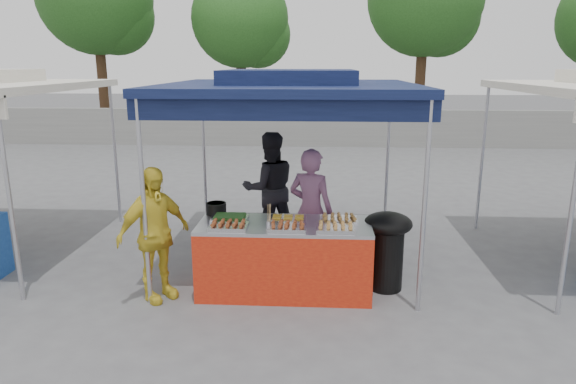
# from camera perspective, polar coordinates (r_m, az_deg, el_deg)

# --- Properties ---
(ground_plane) EXTENTS (80.00, 80.00, 0.00)m
(ground_plane) POSITION_cam_1_polar(r_m,az_deg,el_deg) (6.34, -0.33, -10.58)
(ground_plane) COLOR #57575A
(back_wall) EXTENTS (40.00, 0.25, 1.20)m
(back_wall) POSITION_cam_1_polar(r_m,az_deg,el_deg) (16.88, 2.12, 7.14)
(back_wall) COLOR gray
(back_wall) RESTS_ON ground_plane
(main_canopy) EXTENTS (3.20, 3.20, 2.57)m
(main_canopy) POSITION_cam_1_polar(r_m,az_deg,el_deg) (6.74, 0.19, 11.74)
(main_canopy) COLOR #B6B6BD
(main_canopy) RESTS_ON ground_plane
(tree_0) EXTENTS (4.07, 4.07, 6.99)m
(tree_0) POSITION_cam_1_polar(r_m,az_deg,el_deg) (20.78, -20.12, 19.21)
(tree_0) COLOR #3F2818
(tree_0) RESTS_ON ground_plane
(tree_1) EXTENTS (3.49, 3.43, 5.89)m
(tree_1) POSITION_cam_1_polar(r_m,az_deg,el_deg) (19.22, -4.87, 18.18)
(tree_1) COLOR #3F2818
(tree_1) RESTS_ON ground_plane
(tree_2) EXTENTS (3.96, 3.96, 6.80)m
(tree_2) POSITION_cam_1_polar(r_m,az_deg,el_deg) (19.46, 15.38, 19.56)
(tree_2) COLOR #3F2818
(tree_2) RESTS_ON ground_plane
(vendor_table) EXTENTS (2.00, 0.80, 0.85)m
(vendor_table) POSITION_cam_1_polar(r_m,az_deg,el_deg) (6.08, -0.40, -7.33)
(vendor_table) COLOR red
(vendor_table) RESTS_ON ground_plane
(food_tray_fl) EXTENTS (0.42, 0.30, 0.07)m
(food_tray_fl) POSITION_cam_1_polar(r_m,az_deg,el_deg) (5.78, -6.60, -3.78)
(food_tray_fl) COLOR silver
(food_tray_fl) RESTS_ON vendor_table
(food_tray_fm) EXTENTS (0.42, 0.30, 0.07)m
(food_tray_fm) POSITION_cam_1_polar(r_m,az_deg,el_deg) (5.70, -0.09, -3.93)
(food_tray_fm) COLOR silver
(food_tray_fm) RESTS_ON vendor_table
(food_tray_fr) EXTENTS (0.42, 0.30, 0.07)m
(food_tray_fr) POSITION_cam_1_polar(r_m,az_deg,el_deg) (5.69, 5.28, -4.01)
(food_tray_fr) COLOR silver
(food_tray_fr) RESTS_ON vendor_table
(food_tray_bl) EXTENTS (0.42, 0.30, 0.07)m
(food_tray_bl) POSITION_cam_1_polar(r_m,az_deg,el_deg) (6.05, -6.48, -2.93)
(food_tray_bl) COLOR silver
(food_tray_bl) RESTS_ON vendor_table
(food_tray_bm) EXTENTS (0.42, 0.30, 0.07)m
(food_tray_bm) POSITION_cam_1_polar(r_m,az_deg,el_deg) (5.99, 0.02, -3.01)
(food_tray_bm) COLOR silver
(food_tray_bm) RESTS_ON vendor_table
(food_tray_br) EXTENTS (0.42, 0.30, 0.07)m
(food_tray_br) POSITION_cam_1_polar(r_m,az_deg,el_deg) (6.00, 5.69, -3.06)
(food_tray_br) COLOR silver
(food_tray_br) RESTS_ON vendor_table
(cooking_pot) EXTENTS (0.25, 0.25, 0.14)m
(cooking_pot) POSITION_cam_1_polar(r_m,az_deg,el_deg) (6.34, -7.99, -1.84)
(cooking_pot) COLOR black
(cooking_pot) RESTS_ON vendor_table
(skewer_cup) EXTENTS (0.07, 0.07, 0.09)m
(skewer_cup) POSITION_cam_1_polar(r_m,az_deg,el_deg) (5.75, -2.09, -3.65)
(skewer_cup) COLOR #B6B6BD
(skewer_cup) RESTS_ON vendor_table
(wok_burner) EXTENTS (0.57, 0.57, 0.96)m
(wok_burner) POSITION_cam_1_polar(r_m,az_deg,el_deg) (6.23, 10.95, -5.69)
(wok_burner) COLOR black
(wok_burner) RESTS_ON ground_plane
(crate_left) EXTENTS (0.51, 0.36, 0.31)m
(crate_left) POSITION_cam_1_polar(r_m,az_deg,el_deg) (6.90, -3.91, -7.12)
(crate_left) COLOR #13319E
(crate_left) RESTS_ON ground_plane
(crate_right) EXTENTS (0.55, 0.39, 0.33)m
(crate_right) POSITION_cam_1_polar(r_m,az_deg,el_deg) (6.76, 3.76, -7.47)
(crate_right) COLOR #13319E
(crate_right) RESTS_ON ground_plane
(crate_stacked) EXTENTS (0.54, 0.38, 0.33)m
(crate_stacked) POSITION_cam_1_polar(r_m,az_deg,el_deg) (6.65, 3.81, -4.84)
(crate_stacked) COLOR #13319E
(crate_stacked) RESTS_ON crate_right
(vendor_woman) EXTENTS (0.69, 0.58, 1.62)m
(vendor_woman) POSITION_cam_1_polar(r_m,az_deg,el_deg) (6.61, 2.55, -2.07)
(vendor_woman) COLOR #855579
(vendor_woman) RESTS_ON ground_plane
(helper_man) EXTENTS (0.98, 0.86, 1.69)m
(helper_man) POSITION_cam_1_polar(r_m,az_deg,el_deg) (7.63, -2.04, 0.40)
(helper_man) COLOR black
(helper_man) RESTS_ON ground_plane
(customer_person) EXTENTS (0.88, 0.94, 1.56)m
(customer_person) POSITION_cam_1_polar(r_m,az_deg,el_deg) (5.98, -14.66, -4.60)
(customer_person) COLOR gold
(customer_person) RESTS_ON ground_plane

